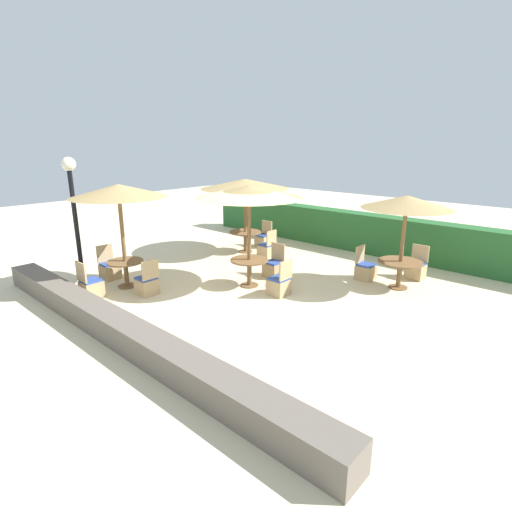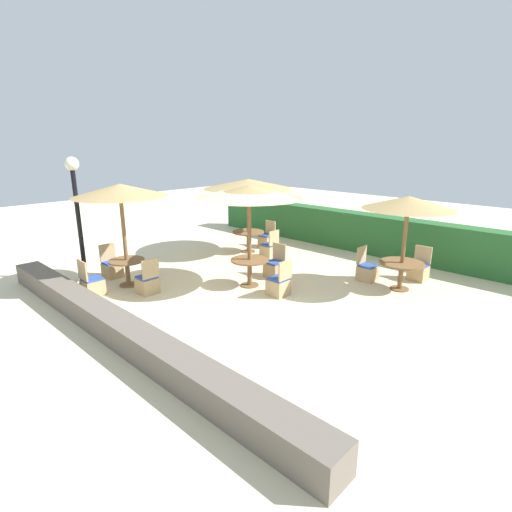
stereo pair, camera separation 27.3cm
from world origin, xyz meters
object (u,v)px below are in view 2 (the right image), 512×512
object	(u,v)px
parasol_center	(249,192)
patio_chair_center_north	(275,268)
round_table_center	(250,265)
patio_chair_front_left_west	(112,268)
patio_chair_front_left_south	(92,285)
round_table_front_left	(127,266)
patio_chair_center_east	(279,285)
patio_chair_back_left_east	(269,250)
patio_chair_back_left_north	(267,240)
round_table_back_left	(248,236)
parasol_back_right	(408,203)
patio_chair_back_right_west	(367,271)
parasol_front_left	(120,191)
round_table_back_right	(402,268)
patio_chair_front_left_east	(148,283)
lamp_post	(75,194)
parasol_back_left	(248,184)
patio_chair_back_right_north	(418,271)

from	to	relation	value
parasol_center	patio_chair_center_north	bearing A→B (deg)	90.68
round_table_center	patio_chair_front_left_west	world-z (taller)	patio_chair_front_left_west
patio_chair_front_left_south	round_table_front_left	bearing A→B (deg)	90.42
patio_chair_center_east	patio_chair_back_left_east	bearing A→B (deg)	45.93
patio_chair_back_left_north	round_table_back_left	bearing A→B (deg)	90.11
parasol_back_right	patio_chair_back_right_west	distance (m)	2.21
parasol_back_right	patio_chair_front_left_west	bearing A→B (deg)	-143.43
patio_chair_back_left_north	parasol_front_left	xyz separation A→B (m)	(0.07, -5.55, 2.25)
patio_chair_back_left_east	round_table_center	bearing A→B (deg)	-148.95
round_table_center	round_table_back_right	size ratio (longest dim) A/B	0.88
round_table_back_left	patio_chair_back_right_west	world-z (taller)	patio_chair_back_right_west
parasol_front_left	patio_chair_front_left_east	size ratio (longest dim) A/B	2.89
patio_chair_back_left_east	round_table_back_right	distance (m)	4.45
round_table_center	parasol_front_left	world-z (taller)	parasol_front_left
lamp_post	round_table_front_left	world-z (taller)	lamp_post
parasol_center	patio_chair_front_left_west	size ratio (longest dim) A/B	2.90
round_table_back_left	patio_chair_back_left_east	size ratio (longest dim) A/B	1.17
parasol_back_right	patio_chair_back_right_west	world-z (taller)	parasol_back_right
patio_chair_back_left_north	patio_chair_front_left_east	bearing A→B (deg)	99.79
round_table_front_left	patio_chair_front_left_west	distance (m)	1.00
round_table_center	patio_chair_back_right_west	distance (m)	3.26
parasol_center	round_table_center	world-z (taller)	parasol_center
patio_chair_center_east	parasol_front_left	xyz separation A→B (m)	(-3.35, -2.24, 2.25)
round_table_back_right	parasol_front_left	bearing A→B (deg)	-138.59
parasol_back_left	patio_chair_center_east	world-z (taller)	parasol_back_left
patio_chair_back_right_west	patio_chair_front_left_west	xyz separation A→B (m)	(-5.33, -4.72, 0.00)
patio_chair_center_north	round_table_front_left	distance (m)	4.00
round_table_back_left	patio_chair_front_left_west	world-z (taller)	patio_chair_front_left_west
patio_chair_front_left_south	patio_chair_back_left_east	bearing A→B (deg)	80.74
patio_chair_back_right_north	patio_chair_front_left_west	size ratio (longest dim) A/B	1.00
round_table_center	patio_chair_center_north	size ratio (longest dim) A/B	1.06
patio_chair_front_left_south	round_table_back_left	bearing A→B (deg)	90.79
parasol_back_left	round_table_center	world-z (taller)	parasol_back_left
patio_chair_back_left_north	parasol_center	xyz separation A→B (m)	(2.42, -3.34, 2.22)
round_table_center	patio_chair_center_east	size ratio (longest dim) A/B	1.06
patio_chair_back_left_north	parasol_back_right	bearing A→B (deg)	171.23
round_table_back_left	patio_chair_back_right_north	xyz separation A→B (m)	(5.45, 1.18, -0.31)
parasol_back_left	patio_chair_front_left_south	size ratio (longest dim) A/B	3.19
patio_chair_back_right_north	patio_chair_back_right_west	world-z (taller)	same
round_table_back_right	round_table_front_left	world-z (taller)	round_table_back_right
round_table_back_left	round_table_back_right	bearing A→B (deg)	1.25
parasol_back_right	round_table_back_right	bearing A→B (deg)	-135.00
round_table_front_left	parasol_back_right	bearing A→B (deg)	41.41
patio_chair_center_east	patio_chair_front_left_south	size ratio (longest dim) A/B	1.00
patio_chair_center_north	patio_chair_back_left_east	bearing A→B (deg)	-43.80
patio_chair_center_east	patio_chair_front_left_west	distance (m)	4.84
parasol_back_left	round_table_back_right	world-z (taller)	parasol_back_left
round_table_center	patio_chair_front_left_south	xyz separation A→B (m)	(-2.34, -3.20, -0.30)
patio_chair_back_right_west	round_table_center	bearing A→B (deg)	-38.53
lamp_post	round_table_back_right	xyz separation A→B (m)	(6.73, 5.27, -1.77)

